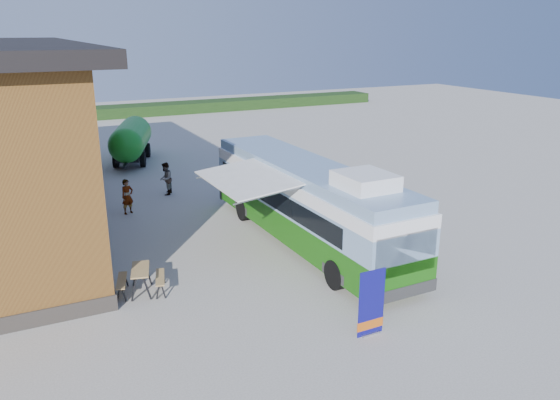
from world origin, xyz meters
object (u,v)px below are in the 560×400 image
person_a (127,196)px  banner (371,309)px  bus (306,200)px  slurry_tanker (131,139)px  picnic_table (141,275)px  person_b (166,179)px

person_a → banner: bearing=-94.6°
bus → slurry_tanker: (-3.27, 16.60, -0.29)m
bus → person_a: (-5.51, 6.64, -0.95)m
bus → banner: bearing=-104.9°
banner → person_a: 13.85m
picnic_table → slurry_tanker: bearing=93.4°
bus → slurry_tanker: 16.92m
slurry_tanker → bus: bearing=-59.9°
bus → person_b: (-3.20, 8.78, -0.93)m
person_b → slurry_tanker: 7.85m
bus → person_b: 9.39m
banner → person_a: banner is taller
picnic_table → person_a: person_a is taller
bus → person_b: size_ratio=7.28×
banner → slurry_tanker: 23.33m
bus → slurry_tanker: bus is taller
picnic_table → slurry_tanker: slurry_tanker is taller
bus → picnic_table: (-6.71, -1.44, -1.13)m
slurry_tanker → person_a: bearing=-83.7°
banner → picnic_table: 7.27m
slurry_tanker → banner: bearing=-67.1°
person_b → slurry_tanker: bearing=-151.3°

